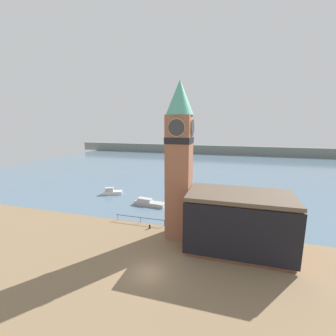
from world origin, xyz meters
The scene contains 9 objects.
ground_plane centered at (0.00, 0.00, 0.00)m, with size 160.00×160.00×0.00m, color #846B4C.
water centered at (0.00, 72.55, 0.00)m, with size 160.00×120.00×0.00m.
far_shoreline centered at (0.00, 112.55, 2.50)m, with size 180.00×3.00×5.00m.
pier_railing centered at (-6.27, 12.30, 0.94)m, with size 9.44×0.08×1.09m.
clock_tower centered at (1.20, 9.95, 12.32)m, with size 4.02×4.02×23.22m.
pier_building centered at (9.97, 8.38, 4.03)m, with size 13.89×7.97×8.02m.
boat_near centered at (-8.06, 21.13, 0.54)m, with size 7.03×2.71×1.43m.
boat_far centered at (-19.72, 25.78, 0.61)m, with size 4.85×3.40×1.69m.
mooring_bollard_near centered at (-3.95, 10.75, 0.38)m, with size 0.30×0.30×0.71m.
Camera 1 is at (8.71, -21.87, 17.06)m, focal length 24.00 mm.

